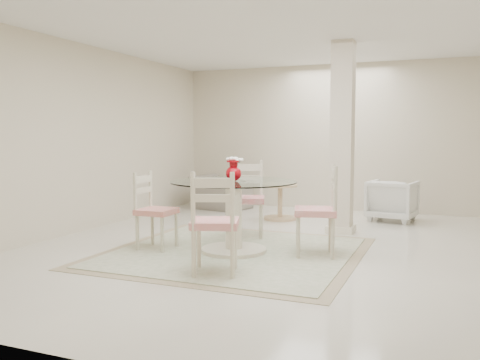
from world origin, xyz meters
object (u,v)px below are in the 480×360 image
at_px(dining_chair_north, 247,192).
at_px(side_table, 280,203).
at_px(dining_chair_east, 322,204).
at_px(dining_table, 234,216).
at_px(dining_chair_south, 214,216).
at_px(armchair_white, 392,200).
at_px(red_vase, 234,170).
at_px(dining_chair_west, 152,205).
at_px(column, 342,138).
at_px(recliner_taupe, 221,192).

height_order(dining_chair_north, side_table, dining_chair_north).
bearing_deg(dining_chair_east, dining_table, -93.34).
distance_m(dining_chair_east, dining_chair_south, 1.45).
distance_m(dining_chair_east, armchair_white, 2.93).
bearing_deg(dining_chair_north, side_table, 71.53).
height_order(red_vase, dining_chair_east, dining_chair_east).
bearing_deg(dining_chair_north, dining_chair_south, -96.52).
xyz_separation_m(red_vase, dining_chair_south, (0.22, -1.00, -0.38)).
bearing_deg(red_vase, dining_table, -95.71).
height_order(dining_chair_west, side_table, dining_chair_west).
height_order(dining_table, armchair_white, dining_table).
bearing_deg(dining_chair_south, dining_chair_east, -142.04).
distance_m(column, red_vase, 2.03).
height_order(dining_chair_west, armchair_white, dining_chair_west).
bearing_deg(column, dining_chair_west, -134.42).
distance_m(dining_table, dining_chair_north, 1.04).
bearing_deg(recliner_taupe, dining_chair_south, 124.95).
relative_size(red_vase, dining_chair_east, 0.24).
bearing_deg(dining_chair_east, dining_chair_south, -48.24).
xyz_separation_m(dining_chair_east, dining_chair_south, (-0.79, -1.21, -0.00)).
xyz_separation_m(red_vase, armchair_white, (1.51, 3.09, -0.65)).
bearing_deg(armchair_white, dining_chair_north, 60.12).
height_order(dining_table, recliner_taupe, dining_table).
xyz_separation_m(column, recliner_taupe, (-2.55, 1.48, -1.04)).
bearing_deg(dining_table, column, 62.41).
bearing_deg(side_table, red_vase, -84.94).
distance_m(dining_chair_south, recliner_taupe, 4.64).
bearing_deg(armchair_white, red_vase, 73.62).
bearing_deg(dining_table, dining_chair_south, -77.84).
bearing_deg(dining_chair_west, armchair_white, -37.94).
bearing_deg(column, dining_chair_east, -87.16).
bearing_deg(side_table, dining_chair_north, -89.80).
bearing_deg(dining_chair_west, dining_chair_south, -124.24).
xyz_separation_m(dining_chair_west, recliner_taupe, (-0.62, 3.44, -0.23)).
relative_size(column, dining_chair_south, 2.35).
xyz_separation_m(dining_chair_north, dining_chair_west, (-0.78, -1.19, -0.06)).
height_order(dining_chair_north, dining_chair_west, dining_chair_north).
relative_size(red_vase, dining_chair_south, 0.25).
height_order(dining_table, dining_chair_west, dining_chair_west).
bearing_deg(side_table, dining_chair_east, -61.86).
distance_m(column, dining_chair_north, 1.56).
xyz_separation_m(dining_table, armchair_white, (1.51, 3.09, -0.10)).
height_order(red_vase, dining_chair_west, red_vase).
bearing_deg(dining_chair_north, dining_table, -96.53).
height_order(red_vase, dining_chair_south, dining_chair_south).
height_order(dining_chair_west, dining_chair_south, dining_chair_south).
xyz_separation_m(column, dining_chair_south, (-0.71, -2.77, -0.75)).
relative_size(column, recliner_taupe, 2.79).
xyz_separation_m(red_vase, recliner_taupe, (-1.62, 3.24, -0.67)).
bearing_deg(column, dining_chair_north, -145.99).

